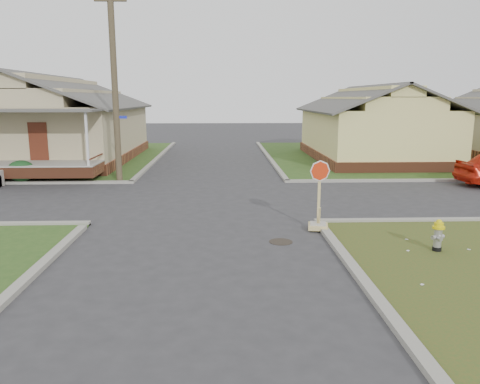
{
  "coord_description": "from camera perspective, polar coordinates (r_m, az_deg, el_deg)",
  "views": [
    {
      "loc": [
        0.65,
        -12.72,
        3.88
      ],
      "look_at": [
        1.13,
        1.0,
        1.1
      ],
      "focal_mm": 35.0,
      "sensor_mm": 36.0,
      "label": 1
    }
  ],
  "objects": [
    {
      "name": "ground",
      "position": [
        13.31,
        -4.75,
        -5.54
      ],
      "size": [
        120.0,
        120.0,
        0.0
      ],
      "primitive_type": "plane",
      "color": "#2E2D30",
      "rests_on": "ground"
    },
    {
      "name": "verge_far_left",
      "position": [
        33.83,
        -25.87,
        3.77
      ],
      "size": [
        19.0,
        19.0,
        0.05
      ],
      "primitive_type": "cube",
      "color": "#2A491A",
      "rests_on": "ground"
    },
    {
      "name": "side_house_yellow",
      "position": [
        30.72,
        15.85,
        7.87
      ],
      "size": [
        7.6,
        11.6,
        4.7
      ],
      "color": "brown",
      "rests_on": "ground"
    },
    {
      "name": "stop_sign",
      "position": [
        14.02,
        9.54,
        -2.69
      ],
      "size": [
        0.58,
        0.57,
        2.06
      ],
      "rotation": [
        0.0,
        0.0,
        -0.19
      ],
      "color": "tan",
      "rests_on": "ground"
    },
    {
      "name": "corner_house",
      "position": [
        31.31,
        -22.12,
        7.69
      ],
      "size": [
        10.1,
        15.5,
        5.3
      ],
      "color": "brown",
      "rests_on": "ground"
    },
    {
      "name": "utility_pole",
      "position": [
        22.17,
        -15.06,
        13.09
      ],
      "size": [
        1.8,
        0.28,
        9.0
      ],
      "color": "#3C3123",
      "rests_on": "ground"
    },
    {
      "name": "manhole",
      "position": [
        12.91,
        5.0,
        -6.06
      ],
      "size": [
        0.64,
        0.64,
        0.01
      ],
      "primitive_type": "cylinder",
      "color": "black",
      "rests_on": "ground"
    },
    {
      "name": "fire_hydrant",
      "position": [
        12.89,
        23.0,
        -4.68
      ],
      "size": [
        0.31,
        0.31,
        0.82
      ],
      "rotation": [
        0.0,
        0.0,
        0.31
      ],
      "color": "black",
      "rests_on": "ground"
    },
    {
      "name": "curbs",
      "position": [
        18.15,
        -4.03,
        -0.92
      ],
      "size": [
        80.0,
        40.0,
        0.12
      ],
      "primitive_type": null,
      "color": "gray",
      "rests_on": "ground"
    },
    {
      "name": "hedge_right",
      "position": [
        23.71,
        -25.11,
        2.34
      ],
      "size": [
        1.36,
        1.11,
        1.04
      ],
      "primitive_type": "ellipsoid",
      "color": "#143718",
      "rests_on": "verge_far_left"
    }
  ]
}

